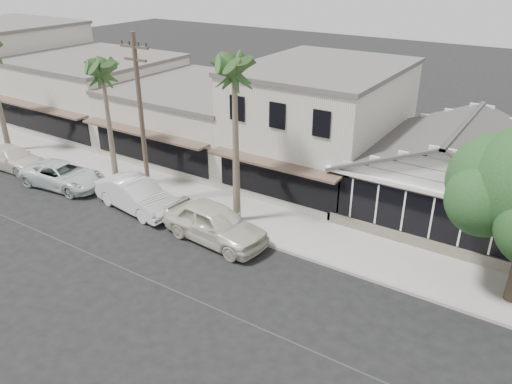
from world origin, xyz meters
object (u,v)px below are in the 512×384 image
Objects in this scene: car_2 at (64,175)px; car_1 at (137,195)px; car_0 at (215,223)px; utility_pole at (141,119)px; car_3 at (13,158)px.

car_1 is at bearing -93.88° from car_2.
car_0 is 11.02m from car_2.
car_3 is at bearing -174.53° from utility_pole.
car_1 is 10.67m from car_3.
car_1 is 1.07× the size of car_3.
car_2 is at bearing 99.98° from car_1.
car_0 is at bearing -12.07° from utility_pole.
car_0 reaches higher than car_1.
utility_pole is 4.04m from car_1.
car_0 reaches higher than car_2.
car_1 is (-5.36, 0.30, -0.07)m from car_0.
utility_pole is 1.89× the size of car_3.
car_0 is at bearing -94.79° from car_3.
car_3 is (-10.66, -0.19, -0.15)m from car_1.
utility_pole reaches higher than car_3.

